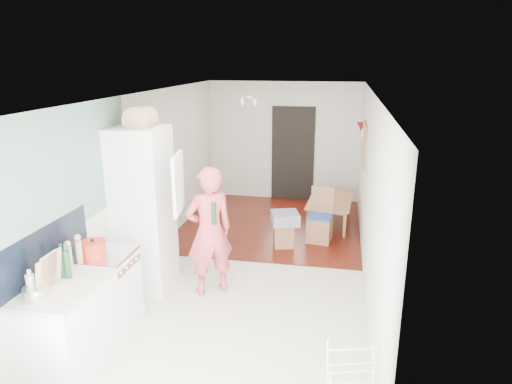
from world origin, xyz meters
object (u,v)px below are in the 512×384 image
(stool, at_px, (284,235))
(dining_table, at_px, (331,214))
(dining_chair, at_px, (320,216))
(person, at_px, (209,220))

(stool, bearing_deg, dining_table, 58.25)
(dining_table, xyz_separation_m, stool, (-0.73, -1.17, -0.00))
(dining_chair, relative_size, stool, 2.25)
(person, height_order, dining_table, person)
(person, height_order, dining_chair, person)
(dining_table, bearing_deg, dining_chair, 172.79)
(dining_table, distance_m, dining_chair, 0.90)
(dining_chair, bearing_deg, dining_table, 87.02)
(dining_chair, distance_m, stool, 0.69)
(person, distance_m, dining_chair, 2.43)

